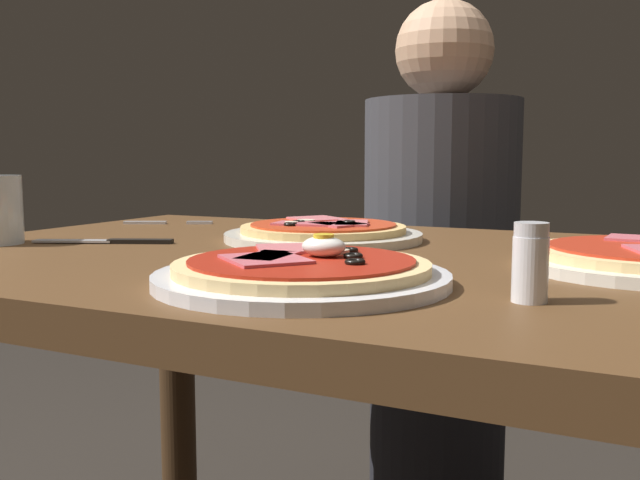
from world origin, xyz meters
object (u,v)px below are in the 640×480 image
object	(u,v)px
knife	(113,241)
salt_shaker	(530,263)
pizza_foreground	(302,272)
pizza_across_left	(323,233)
dining_table	(322,354)
diner_person	(439,301)
fork	(161,223)

from	to	relation	value
knife	salt_shaker	bearing A→B (deg)	-14.52
pizza_foreground	pizza_across_left	world-z (taller)	pizza_foreground
dining_table	pizza_across_left	world-z (taller)	pizza_across_left
diner_person	fork	bearing A→B (deg)	48.34
dining_table	diner_person	bearing A→B (deg)	93.56
pizza_across_left	knife	xyz separation A→B (m)	(-0.25, -0.16, -0.01)
pizza_across_left	diner_person	world-z (taller)	diner_person
dining_table	knife	size ratio (longest dim) A/B	5.80
fork	salt_shaker	size ratio (longest dim) A/B	2.21
pizza_foreground	pizza_across_left	size ratio (longest dim) A/B	0.99
knife	diner_person	distance (m)	0.76
dining_table	pizza_foreground	world-z (taller)	pizza_foreground
fork	diner_person	bearing A→B (deg)	48.34
dining_table	knife	xyz separation A→B (m)	(-0.31, -0.04, 0.13)
pizza_across_left	salt_shaker	distance (m)	0.46
knife	diner_person	xyz separation A→B (m)	(0.26, 0.69, -0.19)
pizza_foreground	knife	xyz separation A→B (m)	(-0.38, 0.17, -0.01)
fork	knife	distance (m)	0.28
dining_table	pizza_foreground	bearing A→B (deg)	-68.93
dining_table	salt_shaker	bearing A→B (deg)	-34.00
pizza_across_left	fork	size ratio (longest dim) A/B	1.92
dining_table	knife	bearing A→B (deg)	-172.42
pizza_foreground	fork	xyz separation A→B (m)	(-0.50, 0.42, -0.01)
pizza_across_left	fork	bearing A→B (deg)	165.44
fork	knife	world-z (taller)	knife
dining_table	diner_person	world-z (taller)	diner_person
pizza_foreground	fork	world-z (taller)	pizza_foreground
salt_shaker	diner_person	distance (m)	0.93
pizza_across_left	salt_shaker	xyz separation A→B (m)	(0.34, -0.31, 0.02)
pizza_foreground	knife	world-z (taller)	pizza_foreground
knife	pizza_foreground	bearing A→B (deg)	-23.36
pizza_across_left	fork	distance (m)	0.38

